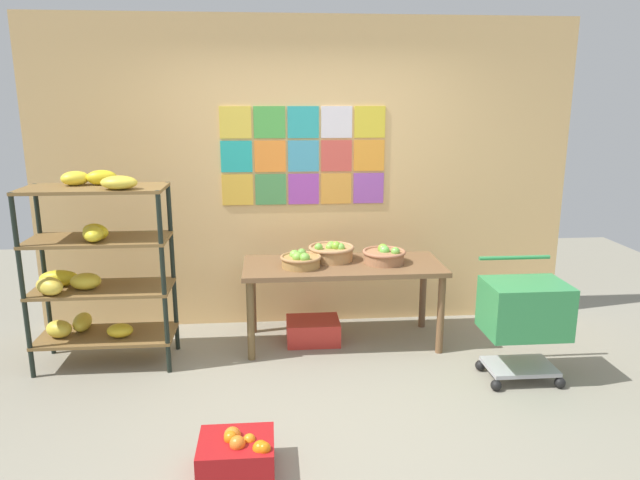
{
  "coord_description": "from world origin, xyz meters",
  "views": [
    {
      "loc": [
        -0.32,
        -3.48,
        2.04
      ],
      "look_at": [
        0.05,
        0.77,
        1.0
      ],
      "focal_mm": 32.75,
      "sensor_mm": 36.0,
      "label": 1
    }
  ],
  "objects_px": {
    "fruit_basket_right": "(301,260)",
    "produce_crate_under_table": "(313,331)",
    "fruit_basket_back_left": "(384,255)",
    "shopping_cart": "(524,312)",
    "banana_shelf_unit": "(93,264)",
    "orange_crate_foreground": "(237,454)",
    "display_table": "(343,273)",
    "fruit_basket_centre": "(331,252)"
  },
  "relations": [
    {
      "from": "display_table",
      "to": "orange_crate_foreground",
      "type": "bearing_deg",
      "value": -114.87
    },
    {
      "from": "produce_crate_under_table",
      "to": "shopping_cart",
      "type": "relative_size",
      "value": 0.5
    },
    {
      "from": "fruit_basket_right",
      "to": "orange_crate_foreground",
      "type": "height_order",
      "value": "fruit_basket_right"
    },
    {
      "from": "orange_crate_foreground",
      "to": "produce_crate_under_table",
      "type": "bearing_deg",
      "value": 72.6
    },
    {
      "from": "banana_shelf_unit",
      "to": "shopping_cart",
      "type": "relative_size",
      "value": 1.71
    },
    {
      "from": "fruit_basket_right",
      "to": "shopping_cart",
      "type": "xyz_separation_m",
      "value": [
        1.59,
        -0.72,
        -0.23
      ]
    },
    {
      "from": "fruit_basket_back_left",
      "to": "orange_crate_foreground",
      "type": "distance_m",
      "value": 2.19
    },
    {
      "from": "banana_shelf_unit",
      "to": "fruit_basket_centre",
      "type": "distance_m",
      "value": 1.9
    },
    {
      "from": "produce_crate_under_table",
      "to": "orange_crate_foreground",
      "type": "height_order",
      "value": "orange_crate_foreground"
    },
    {
      "from": "banana_shelf_unit",
      "to": "fruit_basket_back_left",
      "type": "distance_m",
      "value": 2.31
    },
    {
      "from": "fruit_basket_right",
      "to": "shopping_cart",
      "type": "bearing_deg",
      "value": -24.48
    },
    {
      "from": "banana_shelf_unit",
      "to": "fruit_basket_back_left",
      "type": "xyz_separation_m",
      "value": [
        2.29,
        0.26,
        -0.05
      ]
    },
    {
      "from": "banana_shelf_unit",
      "to": "fruit_basket_back_left",
      "type": "height_order",
      "value": "banana_shelf_unit"
    },
    {
      "from": "fruit_basket_back_left",
      "to": "produce_crate_under_table",
      "type": "bearing_deg",
      "value": 177.67
    },
    {
      "from": "fruit_basket_back_left",
      "to": "produce_crate_under_table",
      "type": "height_order",
      "value": "fruit_basket_back_left"
    },
    {
      "from": "fruit_basket_centre",
      "to": "produce_crate_under_table",
      "type": "height_order",
      "value": "fruit_basket_centre"
    },
    {
      "from": "display_table",
      "to": "fruit_basket_centre",
      "type": "xyz_separation_m",
      "value": [
        -0.08,
        0.12,
        0.15
      ]
    },
    {
      "from": "orange_crate_foreground",
      "to": "shopping_cart",
      "type": "relative_size",
      "value": 0.47
    },
    {
      "from": "display_table",
      "to": "fruit_basket_back_left",
      "type": "xyz_separation_m",
      "value": [
        0.35,
        0.0,
        0.14
      ]
    },
    {
      "from": "fruit_basket_back_left",
      "to": "shopping_cart",
      "type": "relative_size",
      "value": 0.41
    },
    {
      "from": "produce_crate_under_table",
      "to": "orange_crate_foreground",
      "type": "relative_size",
      "value": 1.06
    },
    {
      "from": "fruit_basket_back_left",
      "to": "shopping_cart",
      "type": "distance_m",
      "value": 1.21
    },
    {
      "from": "orange_crate_foreground",
      "to": "fruit_basket_right",
      "type": "bearing_deg",
      "value": 75.01
    },
    {
      "from": "fruit_basket_right",
      "to": "display_table",
      "type": "bearing_deg",
      "value": 10.54
    },
    {
      "from": "produce_crate_under_table",
      "to": "shopping_cart",
      "type": "bearing_deg",
      "value": -28.88
    },
    {
      "from": "fruit_basket_centre",
      "to": "shopping_cart",
      "type": "height_order",
      "value": "shopping_cart"
    },
    {
      "from": "display_table",
      "to": "fruit_basket_right",
      "type": "distance_m",
      "value": 0.39
    },
    {
      "from": "fruit_basket_back_left",
      "to": "fruit_basket_centre",
      "type": "distance_m",
      "value": 0.45
    },
    {
      "from": "display_table",
      "to": "orange_crate_foreground",
      "type": "xyz_separation_m",
      "value": [
        -0.8,
        -1.73,
        -0.51
      ]
    },
    {
      "from": "display_table",
      "to": "fruit_basket_centre",
      "type": "height_order",
      "value": "fruit_basket_centre"
    },
    {
      "from": "shopping_cart",
      "to": "orange_crate_foreground",
      "type": "bearing_deg",
      "value": -147.91
    },
    {
      "from": "fruit_basket_right",
      "to": "fruit_basket_centre",
      "type": "bearing_deg",
      "value": 34.98
    },
    {
      "from": "fruit_basket_right",
      "to": "produce_crate_under_table",
      "type": "bearing_deg",
      "value": 41.83
    },
    {
      "from": "fruit_basket_back_left",
      "to": "shopping_cart",
      "type": "bearing_deg",
      "value": -41.92
    },
    {
      "from": "fruit_basket_back_left",
      "to": "shopping_cart",
      "type": "xyz_separation_m",
      "value": [
        0.88,
        -0.79,
        -0.23
      ]
    },
    {
      "from": "display_table",
      "to": "produce_crate_under_table",
      "type": "bearing_deg",
      "value": 173.59
    },
    {
      "from": "display_table",
      "to": "shopping_cart",
      "type": "height_order",
      "value": "shopping_cart"
    },
    {
      "from": "banana_shelf_unit",
      "to": "shopping_cart",
      "type": "xyz_separation_m",
      "value": [
        3.18,
        -0.54,
        -0.29
      ]
    },
    {
      "from": "banana_shelf_unit",
      "to": "display_table",
      "type": "distance_m",
      "value": 1.97
    },
    {
      "from": "fruit_basket_centre",
      "to": "orange_crate_foreground",
      "type": "relative_size",
      "value": 0.93
    },
    {
      "from": "fruit_basket_back_left",
      "to": "orange_crate_foreground",
      "type": "bearing_deg",
      "value": -123.51
    },
    {
      "from": "fruit_basket_right",
      "to": "shopping_cart",
      "type": "height_order",
      "value": "shopping_cart"
    }
  ]
}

